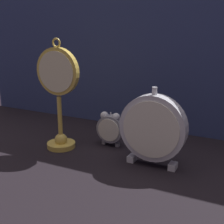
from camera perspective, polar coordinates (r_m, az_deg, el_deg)
ground_plane at (r=0.94m, az=-2.21°, el=-8.48°), size 4.00×4.00×0.00m
fabric_backdrop_drape at (r=1.15m, az=5.59°, el=12.01°), size 1.44×0.01×0.62m
pocket_watch_on_stand at (r=0.98m, az=-9.73°, el=3.00°), size 0.15×0.09×0.35m
alarm_clock_twin_bell at (r=1.01m, az=-0.25°, el=-2.82°), size 0.09×0.03×0.11m
mantel_clock_silver at (r=0.86m, az=7.49°, el=-2.98°), size 0.19×0.04×0.23m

